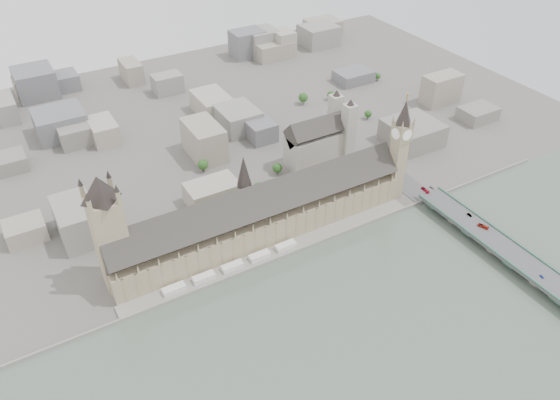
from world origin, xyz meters
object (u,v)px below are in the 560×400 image
elizabeth_tower (400,143)px  westminster_abbey (320,140)px  palace_of_westminster (260,215)px  westminster_bridge (487,240)px  red_bus_north (425,190)px  car_blue (542,277)px  car_approach (432,188)px  car_silver (469,215)px  red_bus_south (483,226)px  victoria_tower (108,227)px

elizabeth_tower → westminster_abbey: bearing=107.3°
palace_of_westminster → westminster_bridge: 195.05m
red_bus_north → elizabeth_tower: bearing=135.9°
palace_of_westminster → car_blue: (158.97, -163.53, -11.81)m
elizabeth_tower → car_approach: elizabeth_tower is taller
palace_of_westminster → westminster_abbey: 134.09m
elizabeth_tower → car_silver: size_ratio=22.02×
palace_of_westminster → car_approach: palace_of_westminster is taller
westminster_abbey → red_bus_north: (48.02, -107.40, -13.52)m
palace_of_westminster → red_bus_north: palace_of_westminster is taller
elizabeth_tower → red_bus_south: 101.50m
victoria_tower → westminster_abbey: 244.79m
westminster_abbey → car_blue: westminster_abbey is taller
car_blue → victoria_tower: bearing=157.9°
palace_of_westminster → red_bus_south: size_ratio=28.12×
elizabeth_tower → car_blue: 160.38m
elizabeth_tower → red_bus_south: (27.46, -85.93, -46.52)m
westminster_bridge → palace_of_westminster: bearing=146.5°
red_bus_north → red_bus_south: same height
victoria_tower → red_bus_north: 286.90m
palace_of_westminster → car_silver: size_ratio=54.29×
elizabeth_tower → car_blue: (20.97, -151.83, -47.19)m
palace_of_westminster → car_approach: bearing=-10.7°
red_bus_south → car_blue: size_ratio=2.49×
car_blue → car_approach: car_approach is taller
elizabeth_tower → car_silver: elizabeth_tower is taller
victoria_tower → elizabeth_tower: bearing=-4.0°
elizabeth_tower → car_silver: (29.64, -68.05, -47.03)m
westminster_abbey → car_blue: 244.03m
victoria_tower → car_silver: bearing=-16.5°
palace_of_westminster → westminster_abbey: bearing=34.2°
car_approach → palace_of_westminster: bearing=154.3°
car_silver → palace_of_westminster: bearing=154.6°
palace_of_westminster → westminster_bridge: (162.00, -107.20, -17.58)m
westminster_bridge → red_bus_south: 12.04m
victoria_tower → car_blue: bearing=-31.2°
palace_of_westminster → car_blue: palace_of_westminster is taller
westminster_abbey → car_blue: (48.04, -238.83, -14.19)m
westminster_bridge → red_bus_south: red_bus_south is taller
victoria_tower → red_bus_south: bearing=-19.9°
elizabeth_tower → car_approach: bearing=-33.9°
victoria_tower → red_bus_north: size_ratio=10.61×
palace_of_westminster → red_bus_south: palace_of_westminster is taller
westminster_abbey → car_blue: size_ratio=17.95×
victoria_tower → car_silver: size_ratio=20.49×
car_silver → westminster_bridge: bearing=-101.6°
car_approach → elizabeth_tower: bearing=131.0°
car_blue → red_bus_north: bearing=99.1°
elizabeth_tower → red_bus_south: size_ratio=11.41×
elizabeth_tower → car_approach: 59.16m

